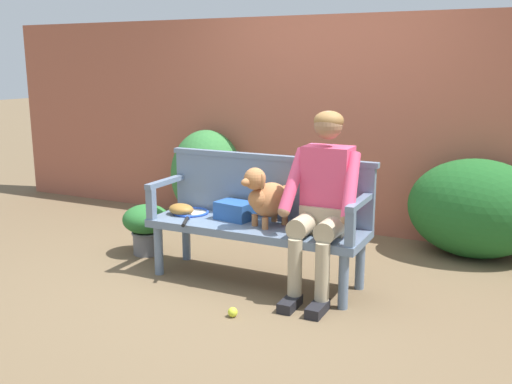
# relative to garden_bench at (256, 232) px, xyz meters

# --- Properties ---
(ground_plane) EXTENTS (40.00, 40.00, 0.00)m
(ground_plane) POSITION_rel_garden_bench_xyz_m (0.00, 0.00, -0.40)
(ground_plane) COLOR brown
(brick_garden_fence) EXTENTS (8.00, 0.30, 2.10)m
(brick_garden_fence) POSITION_rel_garden_bench_xyz_m (0.00, 1.77, 0.65)
(brick_garden_fence) COLOR #9E5642
(brick_garden_fence) RESTS_ON ground
(hedge_bush_far_left) EXTENTS (0.77, 0.74, 0.96)m
(hedge_bush_far_left) POSITION_rel_garden_bench_xyz_m (-1.29, 1.44, 0.08)
(hedge_bush_far_left) COLOR #337538
(hedge_bush_far_left) RESTS_ON ground
(hedge_bush_mid_left) EXTENTS (1.15, 0.83, 0.86)m
(hedge_bush_mid_left) POSITION_rel_garden_bench_xyz_m (1.44, 1.36, 0.03)
(hedge_bush_mid_left) COLOR #1E5B23
(hedge_bush_mid_left) RESTS_ON ground
(garden_bench) EXTENTS (1.68, 0.52, 0.46)m
(garden_bench) POSITION_rel_garden_bench_xyz_m (0.00, 0.00, 0.00)
(garden_bench) COLOR slate
(garden_bench) RESTS_ON ground
(bench_backrest) EXTENTS (1.72, 0.06, 0.50)m
(bench_backrest) POSITION_rel_garden_bench_xyz_m (0.00, 0.23, 0.31)
(bench_backrest) COLOR slate
(bench_backrest) RESTS_ON garden_bench
(bench_armrest_left_end) EXTENTS (0.06, 0.52, 0.28)m
(bench_armrest_left_end) POSITION_rel_garden_bench_xyz_m (-0.80, -0.09, 0.26)
(bench_armrest_left_end) COLOR slate
(bench_armrest_left_end) RESTS_ON garden_bench
(bench_armrest_right_end) EXTENTS (0.06, 0.52, 0.28)m
(bench_armrest_right_end) POSITION_rel_garden_bench_xyz_m (0.80, -0.09, 0.26)
(bench_armrest_right_end) COLOR slate
(bench_armrest_right_end) RESTS_ON garden_bench
(person_seated) EXTENTS (0.56, 0.66, 1.33)m
(person_seated) POSITION_rel_garden_bench_xyz_m (0.54, -0.02, 0.33)
(person_seated) COLOR black
(person_seated) RESTS_ON ground
(dog_on_bench) EXTENTS (0.33, 0.45, 0.46)m
(dog_on_bench) POSITION_rel_garden_bench_xyz_m (0.09, -0.01, 0.29)
(dog_on_bench) COLOR #AD7042
(dog_on_bench) RESTS_ON garden_bench
(tennis_racket) EXTENTS (0.38, 0.58, 0.03)m
(tennis_racket) POSITION_rel_garden_bench_xyz_m (-0.61, 0.04, 0.07)
(tennis_racket) COLOR blue
(tennis_racket) RESTS_ON garden_bench
(baseball_glove) EXTENTS (0.24, 0.20, 0.09)m
(baseball_glove) POSITION_rel_garden_bench_xyz_m (-0.66, -0.01, 0.10)
(baseball_glove) COLOR #9E6B2D
(baseball_glove) RESTS_ON garden_bench
(sports_bag) EXTENTS (0.31, 0.25, 0.14)m
(sports_bag) POSITION_rel_garden_bench_xyz_m (-0.21, 0.06, 0.13)
(sports_bag) COLOR #2856A3
(sports_bag) RESTS_ON garden_bench
(tennis_ball) EXTENTS (0.07, 0.07, 0.07)m
(tennis_ball) POSITION_rel_garden_bench_xyz_m (0.15, -0.65, -0.36)
(tennis_ball) COLOR #CCDB33
(tennis_ball) RESTS_ON ground
(potted_plant) EXTENTS (0.41, 0.41, 0.44)m
(potted_plant) POSITION_rel_garden_bench_xyz_m (-1.16, 0.18, -0.13)
(potted_plant) COLOR slate
(potted_plant) RESTS_ON ground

